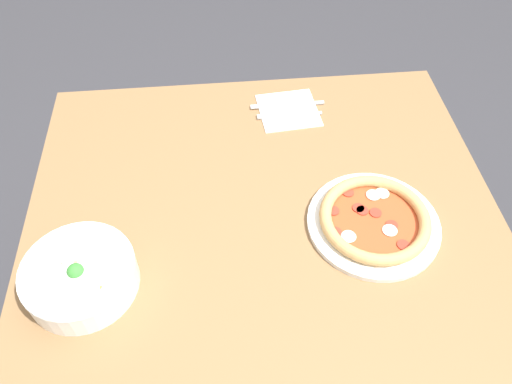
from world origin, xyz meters
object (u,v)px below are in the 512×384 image
(pizza, at_px, (374,220))
(bowl, at_px, (80,275))
(knife, at_px, (291,104))
(fork, at_px, (290,115))

(pizza, bearing_deg, bowl, 98.34)
(pizza, height_order, knife, pizza)
(bowl, distance_m, knife, 0.69)
(pizza, xyz_separation_m, knife, (0.41, 0.12, -0.01))
(pizza, xyz_separation_m, bowl, (-0.09, 0.60, 0.02))
(pizza, height_order, bowl, bowl)
(fork, bearing_deg, bowl, 43.87)
(pizza, relative_size, knife, 1.44)
(knife, bearing_deg, pizza, 106.43)
(knife, bearing_deg, fork, 80.72)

